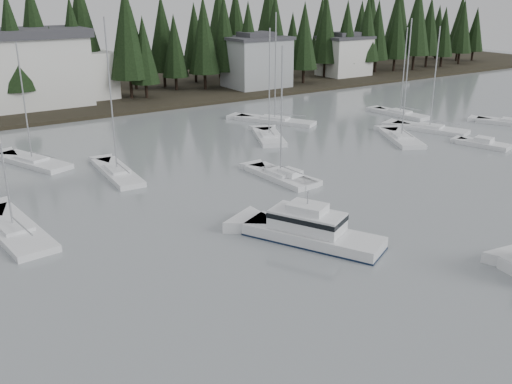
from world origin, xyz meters
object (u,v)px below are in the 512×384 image
Objects in this scene: sailboat_2 at (401,139)px; sailboat_7 at (280,178)px; harbor_inn at (12,70)px; sailboat_12 at (429,130)px; cabin_cruiser_center at (311,233)px; sailboat_11 at (33,163)px; sailboat_8 at (269,138)px; house_east_a at (257,61)px; sailboat_6 at (275,122)px; sailboat_9 at (14,232)px; house_east_b at (344,55)px; runabout_1 at (290,179)px; runabout_2 at (483,145)px; sailboat_3 at (400,115)px; sailboat_4 at (117,174)px.

sailboat_2 is 1.12× the size of sailboat_7.
harbor_inn is 2.25× the size of sailboat_12.
cabin_cruiser_center is at bearing 98.53° from sailboat_12.
sailboat_2 is 6.63m from sailboat_12.
harbor_inn is 49.07m from sailboat_7.
sailboat_11 is (-18.15, 17.80, -0.02)m from sailboat_7.
sailboat_12 is at bearing -86.91° from sailboat_8.
sailboat_6 is (-12.37, -22.97, -4.83)m from house_east_a.
sailboat_9 is at bearing 141.15° from sailboat_11.
sailboat_12 reaches higher than house_east_b.
sailboat_12 is (1.07, -37.43, -4.84)m from house_east_a.
sailboat_12 is (13.44, -14.46, -0.01)m from sailboat_6.
runabout_1 and runabout_2 have the same top height.
sailboat_6 reaches higher than sailboat_3.
sailboat_12 is (33.14, 17.63, -0.57)m from cabin_cruiser_center.
sailboat_9 is 49.54m from runabout_2.
harbor_inn is 2.33× the size of sailboat_7.
sailboat_4 is 15.55m from sailboat_7.
sailboat_2 reaches higher than runabout_2.
runabout_1 is (13.77, -47.78, -5.64)m from harbor_inn.
sailboat_4 is (-5.87, 22.02, -0.54)m from cabin_cruiser_center.
sailboat_4 is 1.14× the size of sailboat_8.
sailboat_6 is at bearing -45.77° from harbor_inn.
sailboat_6 is 1.02× the size of sailboat_9.
sailboat_3 is at bearing -116.70° from sailboat_11.
sailboat_9 is 17.96m from sailboat_11.
sailboat_8 is (-18.07, -29.80, -4.83)m from house_east_a.
cabin_cruiser_center is 0.80× the size of sailboat_7.
sailboat_8 is 26.21m from sailboat_11.
cabin_cruiser_center is 1.67× the size of runabout_2.
house_east_a is at bearing 19.91° from sailboat_2.
sailboat_2 reaches higher than sailboat_9.
house_east_a is 35.18m from sailboat_8.
sailboat_9 reaches higher than sailboat_8.
sailboat_6 is (-6.95, 15.81, -0.00)m from sailboat_2.
sailboat_3 is at bearing -73.00° from runabout_1.
sailboat_11 is (-5.84, 8.30, -0.03)m from sailboat_4.
house_east_a is at bearing -33.75° from sailboat_7.
sailboat_3 is at bearing -81.50° from cabin_cruiser_center.
sailboat_4 is at bearing -11.72° from cabin_cruiser_center.
sailboat_2 is (-5.42, -38.78, -4.82)m from house_east_a.
sailboat_11 is at bearing 38.84° from sailboat_4.
sailboat_11 is (-48.44, 4.45, -0.01)m from sailboat_3.
house_east_a reaches higher than cabin_cruiser_center.
sailboat_3 is 17.19m from runabout_2.
runabout_2 is at bearing -113.33° from sailboat_2.
sailboat_12 is 8.42m from runabout_2.
sailboat_8 reaches higher than house_east_a.
house_east_b is 0.73× the size of sailboat_12.
cabin_cruiser_center is 0.82× the size of sailboat_3.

